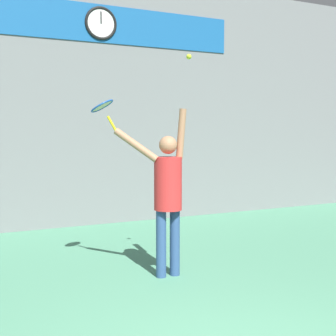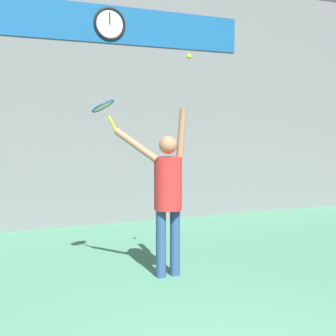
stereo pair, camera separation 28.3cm
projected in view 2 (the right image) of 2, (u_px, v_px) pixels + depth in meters
back_wall at (61, 98)px, 8.97m from camera, size 18.00×0.10×5.00m
sponsor_banner at (60, 19)px, 8.80m from camera, size 7.65×0.02×0.73m
scoreboard_clock at (110, 24)px, 9.17m from camera, size 0.65×0.06×0.65m
tennis_player at (167, 190)px, 5.95m from camera, size 0.88×0.57×2.15m
tennis_racket at (104, 108)px, 5.98m from camera, size 0.42×0.42×0.41m
tennis_ball at (189, 56)px, 5.82m from camera, size 0.07×0.07×0.07m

